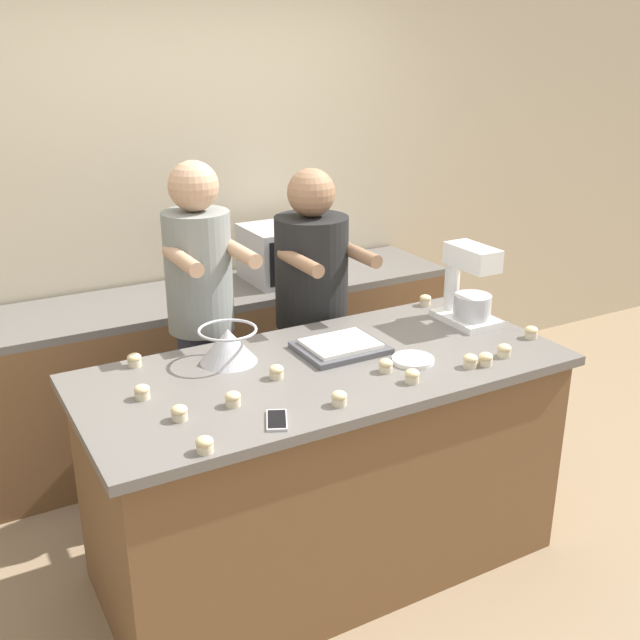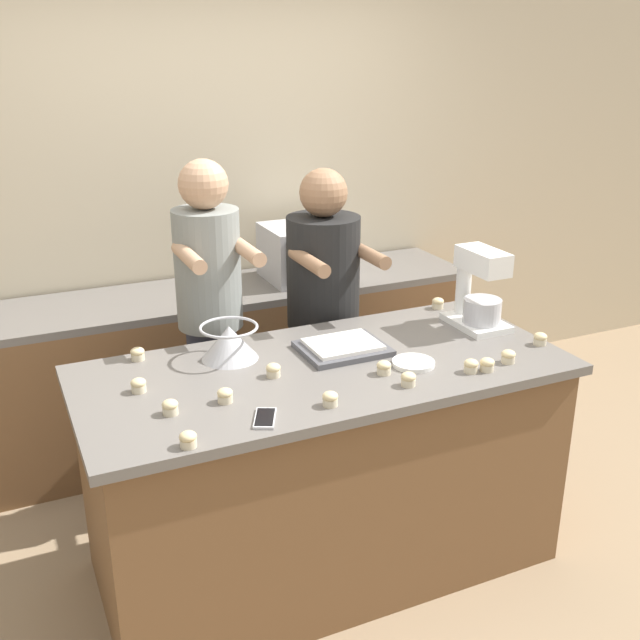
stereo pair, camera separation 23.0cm
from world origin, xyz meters
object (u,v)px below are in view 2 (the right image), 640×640
Objects in this scene: cupcake_1 at (508,356)px; cupcake_3 at (138,354)px; cupcake_11 at (408,379)px; microwave_oven at (306,252)px; cell_phone at (265,418)px; cupcake_12 at (138,385)px; cupcake_6 at (438,303)px; cupcake_8 at (170,407)px; cupcake_10 at (225,395)px; stand_mixer at (479,293)px; cupcake_4 at (188,439)px; cupcake_5 at (487,364)px; cupcake_7 at (540,339)px; cupcake_13 at (330,399)px; cupcake_2 at (273,370)px; cupcake_0 at (384,368)px; small_plate at (413,363)px; mixing_bowl at (229,341)px; person_left at (211,330)px; person_right at (323,324)px; baking_tray at (343,347)px; cupcake_9 at (471,366)px.

cupcake_1 and cupcake_3 have the same top height.
cupcake_3 is 1.10m from cupcake_11.
cell_phone is at bearing -117.92° from microwave_oven.
cupcake_11 is 1.00m from cupcake_12.
cupcake_6 is 1.00× the size of cupcake_8.
cupcake_10 is at bearing 166.99° from cupcake_11.
stand_mixer is 6.35× the size of cupcake_6.
microwave_oven is at bearing 55.79° from cupcake_4.
stand_mixer is at bearing 59.02° from cupcake_5.
cupcake_10 is (-1.15, 0.14, 0.00)m from cupcake_1.
cupcake_7 is 1.00× the size of cupcake_11.
cupcake_6 is 1.00× the size of cupcake_13.
cupcake_2 is 1.00× the size of cupcake_11.
cupcake_0 is 1.00× the size of cupcake_4.
small_plate is 3.01× the size of cupcake_11.
cupcake_2 is 1.00× the size of cupcake_12.
mixing_bowl is at bearing 84.23° from cell_phone.
cell_phone is 0.25m from cupcake_13.
microwave_oven is 1.53m from cupcake_7.
stand_mixer reaches higher than cupcake_7.
cupcake_1 is 1.00× the size of cupcake_7.
cell_phone is 2.81× the size of cupcake_8.
small_plate is at bearing -29.78° from mixing_bowl.
person_left is 0.50m from cupcake_3.
cupcake_0 and cupcake_5 have the same top height.
person_right is 6.72× the size of mixing_bowl.
person_right is 1.02m from cupcake_1.
cupcake_5 is at bearing 3.99° from cupcake_4.
small_plate is 3.01× the size of cupcake_0.
cupcake_7 is (0.63, -0.84, 0.13)m from person_right.
cupcake_8 is (-0.96, -0.81, 0.13)m from person_right.
cupcake_1 is (0.39, -0.94, 0.13)m from person_right.
cupcake_3 and cupcake_11 have the same top height.
person_left is 29.65× the size of cupcake_5.
mixing_bowl is 4.21× the size of cupcake_10.
cupcake_10 is at bearing 2.37° from cupcake_8.
baking_tray is 0.64m from cupcake_10.
small_plate is 0.19m from cupcake_11.
cupcake_6 and cupcake_10 have the same top height.
cupcake_13 is (0.54, 0.07, 0.00)m from cupcake_4.
small_plate is 0.79m from cupcake_10.
baking_tray is 0.71m from cupcake_6.
cupcake_0 is at bearing -21.36° from cupcake_2.
cupcake_13 is at bearing -178.82° from cupcake_5.
cupcake_9 is (0.87, 0.03, 0.02)m from cell_phone.
baking_tray is 0.31m from small_plate.
cupcake_12 is at bearing 131.24° from cell_phone.
mixing_bowl is at bearing 69.43° from cupcake_10.
mixing_bowl is 1.50× the size of cell_phone.
cupcake_6 and cupcake_8 have the same top height.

